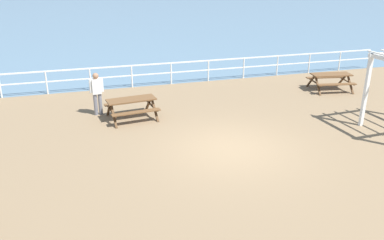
# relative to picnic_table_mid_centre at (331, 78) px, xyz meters

# --- Properties ---
(ground_plane) EXTENTS (30.00, 24.00, 0.20)m
(ground_plane) POSITION_rel_picnic_table_mid_centre_xyz_m (-6.84, -4.63, -0.68)
(ground_plane) COLOR #846B4C
(sea_band) EXTENTS (142.00, 90.00, 0.01)m
(sea_band) POSITION_rel_picnic_table_mid_centre_xyz_m (-6.84, 48.12, -0.58)
(sea_band) COLOR slate
(sea_band) RESTS_ON ground
(seaward_railing) EXTENTS (23.07, 0.07, 1.08)m
(seaward_railing) POSITION_rel_picnic_table_mid_centre_xyz_m (-6.84, 3.12, 0.17)
(seaward_railing) COLOR white
(seaward_railing) RESTS_ON ground
(picnic_table_mid_centre) EXTENTS (2.02, 1.79, 0.80)m
(picnic_table_mid_centre) POSITION_rel_picnic_table_mid_centre_xyz_m (0.00, 0.00, 0.00)
(picnic_table_mid_centre) COLOR brown
(picnic_table_mid_centre) RESTS_ON ground
(picnic_table_far_left) EXTENTS (1.96, 1.72, 0.80)m
(picnic_table_far_left) POSITION_rel_picnic_table_mid_centre_xyz_m (-9.40, -1.06, 0.00)
(picnic_table_far_left) COLOR brown
(picnic_table_far_left) RESTS_ON ground
(visitor) EXTENTS (0.53, 0.25, 1.66)m
(visitor) POSITION_rel_picnic_table_mid_centre_xyz_m (-10.59, -0.27, 0.36)
(visitor) COLOR slate
(visitor) RESTS_ON ground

